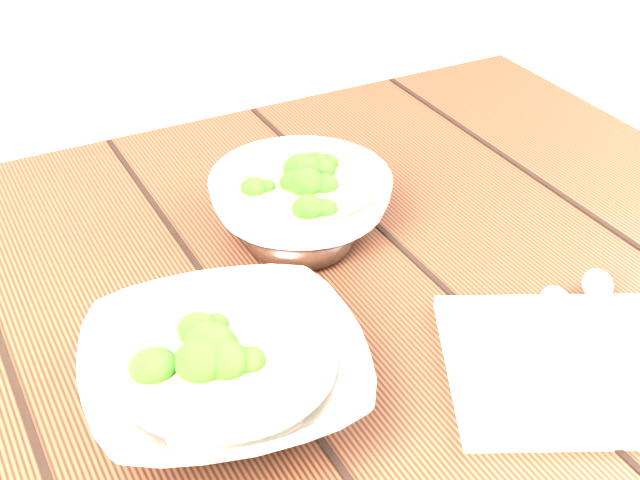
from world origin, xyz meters
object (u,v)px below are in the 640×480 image
(soup_bowl_back, at_px, (301,200))
(trivet, at_px, (300,235))
(soup_bowl_front, at_px, (225,373))
(napkin, at_px, (579,365))
(table, at_px, (254,398))

(soup_bowl_back, height_order, trivet, soup_bowl_back)
(soup_bowl_front, bearing_deg, trivet, 48.71)
(soup_bowl_back, bearing_deg, napkin, -71.26)
(soup_bowl_front, relative_size, soup_bowl_back, 1.25)
(soup_bowl_front, distance_m, soup_bowl_back, 0.28)
(napkin, bearing_deg, table, 161.24)
(napkin, bearing_deg, trivet, 140.43)
(trivet, distance_m, napkin, 0.31)
(trivet, relative_size, napkin, 0.50)
(soup_bowl_front, relative_size, napkin, 1.18)
(table, height_order, soup_bowl_back, soup_bowl_back)
(trivet, bearing_deg, table, -142.29)
(table, bearing_deg, trivet, 37.71)
(soup_bowl_front, bearing_deg, napkin, -20.54)
(soup_bowl_back, relative_size, napkin, 0.95)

